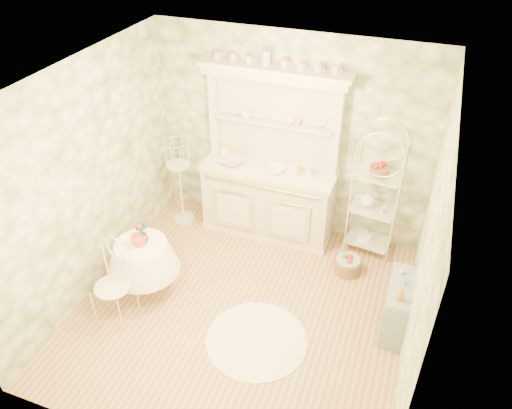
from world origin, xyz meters
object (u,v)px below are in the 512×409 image
(round_table, at_px, (144,267))
(birdcage_stand, at_px, (179,174))
(floor_basket, at_px, (348,265))
(bakers_rack, at_px, (375,195))
(cafe_chair, at_px, (112,287))
(kitchen_dresser, at_px, (269,159))
(side_shelf, at_px, (397,306))

(round_table, relative_size, birdcage_stand, 0.47)
(birdcage_stand, xyz_separation_m, floor_basket, (2.43, -0.28, -0.67))
(bakers_rack, height_order, cafe_chair, bakers_rack)
(birdcage_stand, bearing_deg, bakers_rack, 5.58)
(kitchen_dresser, height_order, round_table, kitchen_dresser)
(kitchen_dresser, bearing_deg, floor_basket, -20.61)
(birdcage_stand, distance_m, floor_basket, 2.54)
(side_shelf, xyz_separation_m, cafe_chair, (-2.95, -0.93, 0.14))
(round_table, bearing_deg, side_shelf, 8.98)
(floor_basket, bearing_deg, cafe_chair, -144.57)
(side_shelf, relative_size, birdcage_stand, 0.48)
(birdcage_stand, bearing_deg, side_shelf, -17.62)
(cafe_chair, xyz_separation_m, floor_basket, (2.29, 1.63, -0.35))
(round_table, height_order, floor_basket, round_table)
(kitchen_dresser, relative_size, birdcage_stand, 1.49)
(cafe_chair, distance_m, floor_basket, 2.83)
(kitchen_dresser, xyz_separation_m, side_shelf, (1.88, -1.16, -0.83))
(cafe_chair, relative_size, floor_basket, 2.86)
(kitchen_dresser, height_order, birdcage_stand, kitchen_dresser)
(round_table, bearing_deg, cafe_chair, -102.13)
(side_shelf, relative_size, cafe_chair, 0.80)
(birdcage_stand, bearing_deg, round_table, -80.40)
(bakers_rack, xyz_separation_m, cafe_chair, (-2.44, -2.16, -0.40))
(round_table, relative_size, cafe_chair, 0.80)
(cafe_chair, height_order, floor_basket, cafe_chair)
(bakers_rack, bearing_deg, side_shelf, -60.30)
(kitchen_dresser, xyz_separation_m, cafe_chair, (-1.07, -2.09, -0.69))
(bakers_rack, xyz_separation_m, side_shelf, (0.51, -1.24, -0.54))
(bakers_rack, relative_size, birdcage_stand, 1.11)
(side_shelf, height_order, birdcage_stand, birdcage_stand)
(side_shelf, height_order, round_table, round_table)
(birdcage_stand, bearing_deg, kitchen_dresser, 8.42)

